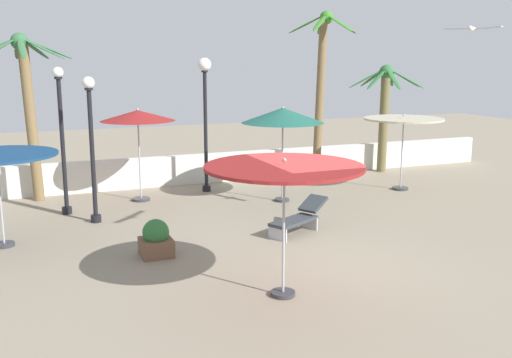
{
  "coord_description": "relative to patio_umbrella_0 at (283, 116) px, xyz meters",
  "views": [
    {
      "loc": [
        -5.46,
        -9.94,
        4.38
      ],
      "look_at": [
        0.0,
        3.46,
        1.4
      ],
      "focal_mm": 41.27,
      "sensor_mm": 36.0,
      "label": 1
    }
  ],
  "objects": [
    {
      "name": "patio_umbrella_0",
      "position": [
        0.0,
        0.0,
        0.0
      ],
      "size": [
        2.53,
        2.53,
        2.95
      ],
      "color": "#333338",
      "rests_on": "ground_plane"
    },
    {
      "name": "palm_tree_3",
      "position": [
        2.43,
        2.08,
        0.98
      ],
      "size": [
        2.44,
        2.73,
        5.97
      ],
      "color": "brown",
      "rests_on": "ground_plane"
    },
    {
      "name": "patio_umbrella_3",
      "position": [
        -3.1,
        -6.8,
        -0.29
      ],
      "size": [
        2.91,
        2.91,
        2.63
      ],
      "color": "#333338",
      "rests_on": "ground_plane"
    },
    {
      "name": "lamp_post_0",
      "position": [
        -5.7,
        -0.28,
        -0.43
      ],
      "size": [
        0.32,
        0.32,
        3.92
      ],
      "color": "black",
      "rests_on": "ground_plane"
    },
    {
      "name": "palm_tree_2",
      "position": [
        5.7,
        2.98,
        -0.01
      ],
      "size": [
        2.88,
        2.91,
        4.14
      ],
      "color": "brown",
      "rests_on": "ground_plane"
    },
    {
      "name": "ground_plane",
      "position": [
        -2.03,
        -6.29,
        -2.66
      ],
      "size": [
        56.0,
        56.0,
        0.0
      ],
      "primitive_type": "plane",
      "color": "gray"
    },
    {
      "name": "seagull_0",
      "position": [
        2.59,
        -4.97,
        2.4
      ],
      "size": [
        0.76,
        1.25,
        0.14
      ],
      "color": "white"
    },
    {
      "name": "lamp_post_2",
      "position": [
        -1.76,
        2.22,
        0.31
      ],
      "size": [
        0.43,
        0.43,
        4.4
      ],
      "color": "black",
      "rests_on": "ground_plane"
    },
    {
      "name": "patio_umbrella_4",
      "position": [
        -4.07,
        1.74,
        -0.04
      ],
      "size": [
        2.28,
        2.28,
        2.89
      ],
      "color": "#333338",
      "rests_on": "ground_plane"
    },
    {
      "name": "boundary_wall",
      "position": [
        -2.03,
        3.59,
        -2.14
      ],
      "size": [
        25.2,
        0.3,
        1.04
      ],
      "primitive_type": "cube",
      "color": "silver",
      "rests_on": "ground_plane"
    },
    {
      "name": "palm_tree_0",
      "position": [
        -7.15,
        2.98,
        0.62
      ],
      "size": [
        3.02,
        3.02,
        5.13
      ],
      "color": "brown",
      "rests_on": "ground_plane"
    },
    {
      "name": "planter",
      "position": [
        -4.8,
        -3.65,
        -2.28
      ],
      "size": [
        0.7,
        0.7,
        0.85
      ],
      "color": "brown",
      "rests_on": "ground_plane"
    },
    {
      "name": "lamp_post_1",
      "position": [
        -6.35,
        0.93,
        -0.41
      ],
      "size": [
        0.3,
        0.3,
        4.15
      ],
      "color": "black",
      "rests_on": "ground_plane"
    },
    {
      "name": "lounge_chair_0",
      "position": [
        -1.01,
        -3.23,
        -2.26
      ],
      "size": [
        1.9,
        1.34,
        0.82
      ],
      "color": "#B7B7BC",
      "rests_on": "ground_plane"
    },
    {
      "name": "patio_umbrella_2",
      "position": [
        4.41,
        -0.03,
        -0.4
      ],
      "size": [
        2.62,
        2.62,
        2.57
      ],
      "color": "#333338",
      "rests_on": "ground_plane"
    }
  ]
}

